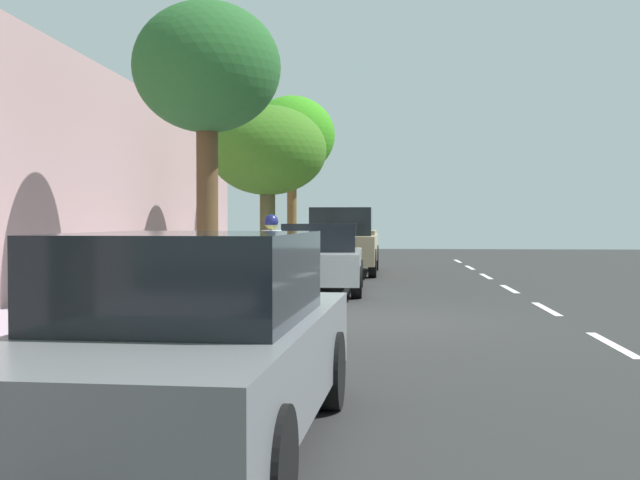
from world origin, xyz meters
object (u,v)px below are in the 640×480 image
Objects in this scene: parked_sedan_silver_second at (321,258)px; fire_hydrant at (35,354)px; parked_sedan_grey_mid at (190,344)px; street_tree_near_cyclist at (292,137)px; cyclist_with_backpack at (270,251)px; parked_pickup_tan_nearest at (343,243)px; bicycle_at_curb at (279,289)px; street_tree_far_end at (207,71)px; street_tree_mid_block at (267,151)px.

parked_sedan_silver_second reaches higher than fire_hydrant.
street_tree_near_cyclist is (1.81, -23.06, 3.78)m from parked_sedan_grey_mid.
cyclist_with_backpack reaches higher than parked_sedan_silver_second.
parked_pickup_tan_nearest is 0.91× the size of street_tree_near_cyclist.
street_tree_far_end is (1.35, -0.34, 3.89)m from bicycle_at_curb.
parked_sedan_grey_mid is at bearing 89.35° from parked_pickup_tan_nearest.
parked_pickup_tan_nearest is 1.19× the size of parked_sedan_grey_mid.
parked_sedan_silver_second is 5.52m from street_tree_mid_block.
street_tree_near_cyclist is (1.35, -14.41, 4.14)m from bicycle_at_curb.
street_tree_near_cyclist is 1.26× the size of street_tree_mid_block.
bicycle_at_curb is 0.32× the size of street_tree_mid_block.
parked_sedan_silver_second is at bearing -96.98° from bicycle_at_curb.
street_tree_mid_block is at bearing -80.70° from bicycle_at_curb.
parked_sedan_silver_second is 0.76× the size of street_tree_near_cyclist.
fire_hydrant is at bearing 84.99° from parked_pickup_tan_nearest.
cyclist_with_backpack is at bearing -63.84° from bicycle_at_curb.
street_tree_near_cyclist reaches higher than parked_sedan_grey_mid.
parked_sedan_grey_mid is 9.14m from cyclist_with_backpack.
cyclist_with_backpack is (0.22, -0.46, 0.65)m from bicycle_at_curb.
street_tree_mid_block reaches higher than cyclist_with_backpack.
parked_pickup_tan_nearest is at bearing -101.98° from street_tree_far_end.
parked_pickup_tan_nearest is at bearing -95.47° from cyclist_with_backpack.
cyclist_with_backpack is 8.21m from street_tree_mid_block.
street_tree_near_cyclist is at bearing -84.67° from bicycle_at_curb.
parked_pickup_tan_nearest reaches higher than parked_sedan_grey_mid.
street_tree_near_cyclist is (1.81, -10.63, 3.78)m from parked_sedan_silver_second.
street_tree_far_end is at bearing -14.21° from bicycle_at_curb.
bicycle_at_curb is 0.86× the size of cyclist_with_backpack.
street_tree_near_cyclist reaches higher than cyclist_with_backpack.
street_tree_mid_block is at bearing -88.42° from fire_hydrant.
street_tree_mid_block is (-0.00, 6.20, -1.04)m from street_tree_near_cyclist.
street_tree_far_end is at bearing 78.02° from parked_pickup_tan_nearest.
fire_hydrant is (1.36, 11.85, -0.19)m from parked_sedan_silver_second.
street_tree_near_cyclist reaches higher than parked_pickup_tan_nearest.
parked_sedan_silver_second is 3.82m from bicycle_at_curb.
street_tree_far_end is at bearing 5.95° from cyclist_with_backpack.
parked_pickup_tan_nearest is at bearing -95.01° from fire_hydrant.
bicycle_at_curb is (0.47, -8.66, -0.36)m from parked_sedan_grey_mid.
fire_hydrant is (1.57, 17.95, -0.34)m from parked_pickup_tan_nearest.
street_tree_mid_block is at bearing -81.78° from cyclist_with_backpack.
street_tree_far_end reaches higher than fire_hydrant.
parked_pickup_tan_nearest reaches higher than cyclist_with_backpack.
street_tree_near_cyclist is 1.08× the size of street_tree_far_end.
parked_pickup_tan_nearest reaches higher than fire_hydrant.
parked_sedan_grey_mid is at bearing 90.02° from parked_sedan_silver_second.
bicycle_at_curb is at bearing 95.33° from street_tree_near_cyclist.
street_tree_far_end is (0.00, 14.07, -0.25)m from street_tree_near_cyclist.
fire_hydrant is at bearing -23.17° from parked_sedan_grey_mid.
parked_sedan_silver_second is 0.99× the size of parked_sedan_grey_mid.
cyclist_with_backpack is at bearing -94.50° from fire_hydrant.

